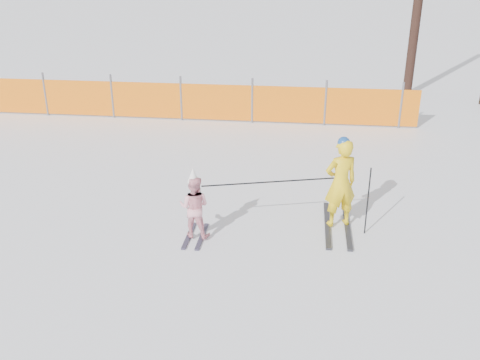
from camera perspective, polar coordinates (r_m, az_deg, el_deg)
name	(u,v)px	position (r m, az deg, el deg)	size (l,w,h in m)	color
ground	(236,249)	(8.64, -0.41, -7.41)	(120.00, 120.00, 0.00)	white
adult	(340,184)	(9.14, 10.67, -0.38)	(0.67, 1.70, 1.64)	black
child	(194,206)	(8.77, -4.91, -2.80)	(0.55, 0.90, 1.25)	black
ski_poles	(304,189)	(8.85, 6.79, -0.95)	(2.72, 0.63, 1.19)	black
safety_fence	(154,100)	(15.41, -9.14, 8.43)	(14.51, 0.06, 1.25)	#595960
tree_trunks	(448,1)	(18.32, 21.29, 17.37)	(2.44, 1.20, 6.19)	black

